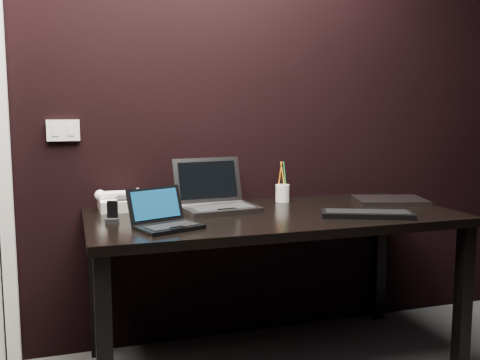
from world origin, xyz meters
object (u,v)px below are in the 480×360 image
object	(u,v)px
desk	(273,229)
ext_keyboard	(367,214)
closed_laptop	(390,201)
pen_cup	(282,192)
silver_laptop	(216,200)
netbook	(165,220)
desk_phone	(119,202)
mobile_phone	(112,214)

from	to	relation	value
desk	ext_keyboard	size ratio (longest dim) A/B	3.99
closed_laptop	pen_cup	bearing A→B (deg)	158.59
silver_laptop	ext_keyboard	distance (m)	0.71
ext_keyboard	pen_cup	size ratio (longest dim) A/B	2.02
netbook	silver_laptop	xyz separation A→B (m)	(0.30, 0.33, 0.01)
silver_laptop	ext_keyboard	world-z (taller)	silver_laptop
desk	silver_laptop	bearing A→B (deg)	146.60
closed_laptop	ext_keyboard	bearing A→B (deg)	-136.70
silver_laptop	desk_phone	xyz separation A→B (m)	(-0.44, 0.13, -0.00)
silver_laptop	closed_laptop	size ratio (longest dim) A/B	0.95
desk_phone	pen_cup	world-z (taller)	pen_cup
desk	silver_laptop	distance (m)	0.31
ext_keyboard	pen_cup	xyz separation A→B (m)	(-0.21, 0.49, 0.04)
netbook	desk_phone	bearing A→B (deg)	107.24
closed_laptop	desk_phone	world-z (taller)	desk_phone
ext_keyboard	pen_cup	world-z (taller)	pen_cup
desk	netbook	size ratio (longest dim) A/B	5.53
desk	closed_laptop	bearing A→B (deg)	6.17
netbook	silver_laptop	world-z (taller)	silver_laptop
closed_laptop	pen_cup	xyz separation A→B (m)	(-0.52, 0.20, 0.04)
closed_laptop	mobile_phone	size ratio (longest dim) A/B	4.38
netbook	ext_keyboard	bearing A→B (deg)	-2.68
pen_cup	netbook	bearing A→B (deg)	-147.16
silver_laptop	closed_laptop	distance (m)	0.91
netbook	pen_cup	bearing A→B (deg)	32.84
desk	pen_cup	world-z (taller)	pen_cup
netbook	mobile_phone	bearing A→B (deg)	137.40
closed_laptop	silver_laptop	bearing A→B (deg)	174.89
mobile_phone	pen_cup	size ratio (longest dim) A/B	0.44
mobile_phone	ext_keyboard	bearing A→B (deg)	-11.38
netbook	closed_laptop	xyz separation A→B (m)	(1.21, 0.25, -0.02)
pen_cup	ext_keyboard	bearing A→B (deg)	-66.83
desk_phone	pen_cup	xyz separation A→B (m)	(0.83, -0.01, 0.01)
ext_keyboard	desk_phone	distance (m)	1.16
netbook	desk_phone	world-z (taller)	netbook
netbook	ext_keyboard	distance (m)	0.90
desk	mobile_phone	bearing A→B (deg)	179.55
silver_laptop	closed_laptop	bearing A→B (deg)	-5.11
netbook	desk_phone	distance (m)	0.47
ext_keyboard	desk_phone	world-z (taller)	desk_phone
closed_laptop	pen_cup	world-z (taller)	pen_cup
netbook	silver_laptop	size ratio (longest dim) A/B	0.80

